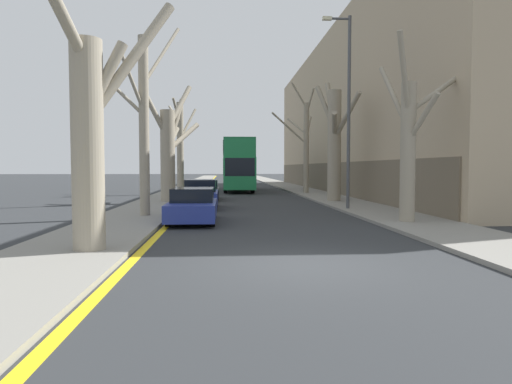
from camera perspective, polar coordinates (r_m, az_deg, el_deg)
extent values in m
plane|color=#2B2D30|center=(9.92, 5.72, -9.10)|extent=(300.00, 300.00, 0.00)
cube|color=gray|center=(59.72, -7.63, 1.06)|extent=(3.09, 120.00, 0.12)
cube|color=gray|center=(60.02, 2.78, 1.09)|extent=(3.09, 120.00, 0.12)
cube|color=tan|center=(42.90, 14.73, 9.11)|extent=(10.00, 49.75, 13.41)
cube|color=#6B5E4C|center=(41.33, 8.02, 1.84)|extent=(0.12, 48.76, 2.50)
cube|color=yellow|center=(59.63, -5.98, 1.01)|extent=(0.24, 120.00, 0.01)
cylinder|color=gray|center=(11.61, -20.30, 5.18)|extent=(0.76, 0.76, 5.11)
cylinder|color=gray|center=(11.20, -23.47, 20.48)|extent=(0.78, 2.33, 2.07)
cylinder|color=gray|center=(12.13, -15.44, 15.43)|extent=(2.18, 1.29, 3.21)
cylinder|color=gray|center=(11.81, -18.34, 13.28)|extent=(1.12, 0.56, 1.86)
cylinder|color=gray|center=(19.51, -13.82, 7.81)|extent=(0.41, 0.41, 7.48)
cylinder|color=gray|center=(20.10, -17.40, 12.55)|extent=(2.61, 0.43, 2.52)
cylinder|color=gray|center=(19.29, -15.29, 13.35)|extent=(0.93, 1.27, 2.42)
cylinder|color=gray|center=(20.86, -11.71, 16.39)|extent=(1.43, 2.09, 2.91)
cylinder|color=gray|center=(27.65, -10.97, 4.36)|extent=(0.86, 0.86, 5.50)
cylinder|color=gray|center=(28.30, -10.40, 6.66)|extent=(0.79, 1.55, 1.47)
cylinder|color=gray|center=(28.79, -9.63, 10.36)|extent=(1.54, 2.31, 3.01)
cylinder|color=gray|center=(28.39, -10.10, 8.25)|extent=(1.14, 1.73, 3.33)
cylinder|color=gray|center=(28.70, -9.12, 6.76)|extent=(1.96, 2.49, 2.02)
cylinder|color=gray|center=(27.47, -12.40, 9.35)|extent=(1.59, 1.25, 2.73)
cylinder|color=gray|center=(36.46, -9.45, 5.38)|extent=(0.53, 0.53, 7.22)
cylinder|color=gray|center=(37.36, -8.51, 8.41)|extent=(1.33, 1.86, 2.65)
cylinder|color=gray|center=(38.05, -10.15, 9.49)|extent=(1.32, 2.80, 1.82)
cylinder|color=gray|center=(36.06, -9.89, 9.88)|extent=(0.60, 1.49, 1.99)
cylinder|color=gray|center=(36.75, -10.45, 8.02)|extent=(1.43, 0.43, 1.57)
cylinder|color=gray|center=(17.62, 18.46, 4.53)|extent=(0.55, 0.55, 5.19)
cylinder|color=gray|center=(17.20, 20.09, 8.68)|extent=(0.70, 1.48, 1.68)
cylinder|color=gray|center=(17.22, 18.05, 13.61)|extent=(1.09, 1.41, 2.88)
cylinder|color=gray|center=(18.58, 21.96, 11.75)|extent=(2.66, 0.70, 1.85)
cylinder|color=gray|center=(18.75, 16.87, 11.30)|extent=(0.51, 2.31, 2.76)
cylinder|color=gray|center=(27.83, 9.76, 5.62)|extent=(0.80, 0.80, 6.72)
cylinder|color=gray|center=(28.82, 9.33, 10.48)|extent=(0.38, 1.88, 3.23)
cylinder|color=gray|center=(26.97, 11.23, 9.23)|extent=(1.16, 2.54, 2.64)
cylinder|color=gray|center=(27.13, 9.77, 8.25)|extent=(0.70, 1.76, 1.45)
cylinder|color=gray|center=(28.44, 8.71, 10.36)|extent=(1.22, 1.41, 2.79)
cylinder|color=gray|center=(36.49, 6.29, 5.40)|extent=(0.42, 0.42, 7.21)
cylinder|color=gray|center=(36.37, 6.77, 11.18)|extent=(0.56, 1.16, 1.95)
cylinder|color=gray|center=(36.62, 5.42, 11.95)|extent=(1.38, 0.54, 1.94)
cylinder|color=gray|center=(36.19, 4.18, 7.96)|extent=(2.89, 0.52, 2.49)
cylinder|color=gray|center=(37.14, 6.59, 8.03)|extent=(0.73, 1.18, 1.86)
cylinder|color=gray|center=(37.41, 5.12, 8.19)|extent=(1.40, 1.98, 1.50)
cube|color=#1E7F47|center=(41.38, -2.30, 2.42)|extent=(2.59, 11.62, 2.60)
cube|color=#1E7F47|center=(41.40, -2.31, 5.22)|extent=(2.54, 11.38, 1.45)
cube|color=#1A6C3C|center=(41.44, -2.31, 6.31)|extent=(2.54, 11.38, 0.12)
cube|color=black|center=(41.37, -2.30, 3.12)|extent=(2.62, 10.22, 1.35)
cube|color=black|center=(41.41, -2.31, 5.32)|extent=(2.62, 10.22, 1.10)
cube|color=black|center=(35.59, -2.03, 3.14)|extent=(2.33, 0.06, 1.42)
cylinder|color=black|center=(37.90, -3.84, 0.68)|extent=(0.30, 1.07, 1.07)
cylinder|color=black|center=(37.98, -0.44, 0.69)|extent=(0.30, 1.07, 1.07)
cylinder|color=black|center=(44.63, -3.87, 1.03)|extent=(0.30, 1.07, 1.07)
cylinder|color=black|center=(44.70, -0.98, 1.04)|extent=(0.30, 1.07, 1.07)
cube|color=navy|center=(17.61, -7.92, -2.19)|extent=(1.78, 4.25, 0.62)
cube|color=black|center=(17.82, -7.87, -0.31)|extent=(1.57, 2.21, 0.51)
cylinder|color=black|center=(16.44, -10.93, -3.13)|extent=(0.20, 0.67, 0.67)
cylinder|color=black|center=(16.32, -5.48, -3.13)|extent=(0.20, 0.67, 0.67)
cylinder|color=black|center=(18.96, -10.00, -2.31)|extent=(0.20, 0.67, 0.67)
cylinder|color=black|center=(18.86, -5.28, -2.30)|extent=(0.20, 0.67, 0.67)
cube|color=navy|center=(23.51, -6.93, -0.79)|extent=(1.74, 4.07, 0.70)
cube|color=black|center=(23.72, -6.91, 0.83)|extent=(1.53, 2.12, 0.61)
cylinder|color=black|center=(22.36, -9.03, -1.56)|extent=(0.20, 0.62, 0.62)
cylinder|color=black|center=(22.28, -5.14, -1.55)|extent=(0.20, 0.62, 0.62)
cylinder|color=black|center=(24.79, -8.54, -1.11)|extent=(0.20, 0.62, 0.62)
cylinder|color=black|center=(24.71, -5.03, -1.10)|extent=(0.20, 0.62, 0.62)
cube|color=black|center=(29.96, -6.30, -0.08)|extent=(1.71, 4.22, 0.58)
cube|color=black|center=(30.19, -6.29, 1.02)|extent=(1.50, 2.20, 0.54)
cylinder|color=black|center=(28.75, -7.88, -0.56)|extent=(0.20, 0.60, 0.60)
cylinder|color=black|center=(28.69, -4.91, -0.55)|extent=(0.20, 0.60, 0.60)
cylinder|color=black|center=(31.27, -7.57, -0.27)|extent=(0.20, 0.60, 0.60)
cylinder|color=black|center=(31.22, -4.84, -0.26)|extent=(0.20, 0.60, 0.60)
cylinder|color=#4C4F54|center=(22.70, 11.52, 9.50)|extent=(0.16, 0.16, 9.33)
cylinder|color=#4C4F54|center=(23.51, 10.27, 20.55)|extent=(1.10, 0.11, 0.11)
cube|color=beige|center=(23.39, 8.87, 20.65)|extent=(0.44, 0.20, 0.16)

